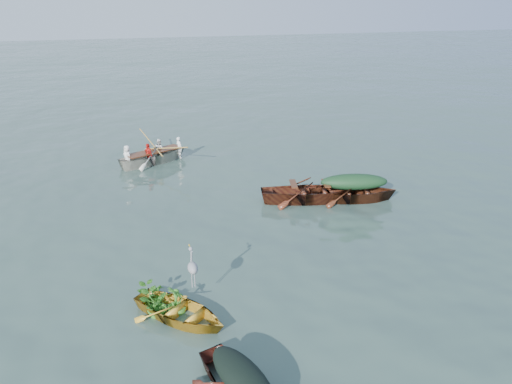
{
  "coord_description": "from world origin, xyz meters",
  "views": [
    {
      "loc": [
        -4.37,
        -11.31,
        6.44
      ],
      "look_at": [
        -0.13,
        2.92,
        0.5
      ],
      "focal_mm": 35.0,
      "sensor_mm": 36.0,
      "label": 1
    }
  ],
  "objects_px": {
    "yellow_dinghy": "(181,319)",
    "rowed_boat": "(155,163)",
    "open_wooden_boat": "(309,201)",
    "green_tarp_boat": "(353,201)",
    "heron": "(193,273)"
  },
  "relations": [
    {
      "from": "open_wooden_boat",
      "to": "rowed_boat",
      "type": "xyz_separation_m",
      "value": [
        -4.48,
        5.54,
        0.0
      ]
    },
    {
      "from": "green_tarp_boat",
      "to": "rowed_boat",
      "type": "xyz_separation_m",
      "value": [
        -5.91,
        5.89,
        0.0
      ]
    },
    {
      "from": "yellow_dinghy",
      "to": "heron",
      "type": "bearing_deg",
      "value": 5.19
    },
    {
      "from": "yellow_dinghy",
      "to": "open_wooden_boat",
      "type": "xyz_separation_m",
      "value": [
        5.06,
        5.2,
        0.0
      ]
    },
    {
      "from": "yellow_dinghy",
      "to": "heron",
      "type": "relative_size",
      "value": 3.04
    },
    {
      "from": "yellow_dinghy",
      "to": "rowed_boat",
      "type": "bearing_deg",
      "value": 45.2
    },
    {
      "from": "heron",
      "to": "open_wooden_boat",
      "type": "bearing_deg",
      "value": 3.97
    },
    {
      "from": "yellow_dinghy",
      "to": "rowed_boat",
      "type": "xyz_separation_m",
      "value": [
        0.58,
        10.74,
        0.0
      ]
    },
    {
      "from": "green_tarp_boat",
      "to": "open_wooden_boat",
      "type": "xyz_separation_m",
      "value": [
        -1.42,
        0.35,
        0.0
      ]
    },
    {
      "from": "yellow_dinghy",
      "to": "rowed_boat",
      "type": "height_order",
      "value": "rowed_boat"
    },
    {
      "from": "green_tarp_boat",
      "to": "rowed_boat",
      "type": "relative_size",
      "value": 0.97
    },
    {
      "from": "rowed_boat",
      "to": "yellow_dinghy",
      "type": "bearing_deg",
      "value": 152.31
    },
    {
      "from": "yellow_dinghy",
      "to": "green_tarp_boat",
      "type": "bearing_deg",
      "value": -4.94
    },
    {
      "from": "green_tarp_boat",
      "to": "open_wooden_boat",
      "type": "distance_m",
      "value": 1.47
    },
    {
      "from": "yellow_dinghy",
      "to": "open_wooden_boat",
      "type": "height_order",
      "value": "open_wooden_boat"
    }
  ]
}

